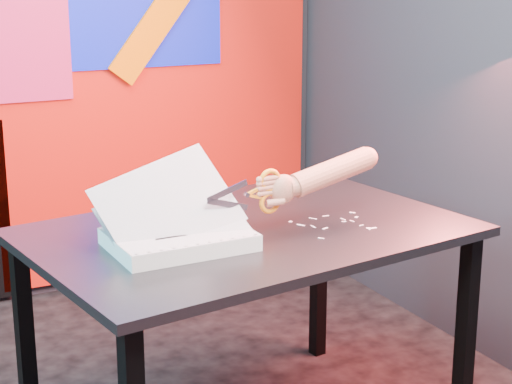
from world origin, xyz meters
TOP-DOWN VIEW (x-y plane):
  - room at (0.00, 0.00)m, footprint 3.01×3.01m
  - backdrop at (0.06, 1.46)m, footprint 2.88×0.05m
  - work_table at (0.35, -0.14)m, footprint 1.45×1.07m
  - printout_stack at (0.09, -0.22)m, footprint 0.45×0.31m
  - scissors at (0.37, -0.22)m, footprint 0.25×0.02m
  - hand_forearm at (0.58, -0.21)m, footprint 0.44×0.09m
  - paper_clippings at (0.62, -0.22)m, footprint 0.25×0.21m

SIDE VIEW (x-z plane):
  - work_table at x=0.35m, z-range 0.30..1.05m
  - paper_clippings at x=0.62m, z-range 0.75..0.75m
  - printout_stack at x=0.09m, z-range 0.63..0.93m
  - scissors at x=0.37m, z-range 0.81..0.96m
  - hand_forearm at x=0.58m, z-range 0.84..0.99m
  - backdrop at x=0.06m, z-range -0.08..2.00m
  - room at x=0.00m, z-range 0.00..2.71m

